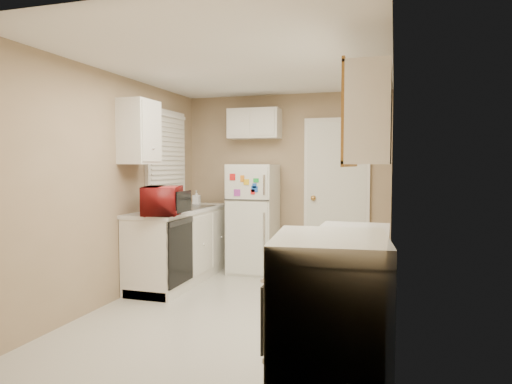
# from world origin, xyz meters

# --- Properties ---
(floor) EXTENTS (3.80, 3.80, 0.00)m
(floor) POSITION_xyz_m (0.00, 0.00, 0.00)
(floor) COLOR beige
(floor) RESTS_ON ground
(ceiling) EXTENTS (3.80, 3.80, 0.00)m
(ceiling) POSITION_xyz_m (0.00, 0.00, 2.40)
(ceiling) COLOR white
(ceiling) RESTS_ON floor
(wall_left) EXTENTS (3.80, 3.80, 0.00)m
(wall_left) POSITION_xyz_m (-1.40, 0.00, 1.20)
(wall_left) COLOR #9B8467
(wall_left) RESTS_ON floor
(wall_right) EXTENTS (3.80, 3.80, 0.00)m
(wall_right) POSITION_xyz_m (1.40, 0.00, 1.20)
(wall_right) COLOR #9B8467
(wall_right) RESTS_ON floor
(wall_back) EXTENTS (2.80, 2.80, 0.00)m
(wall_back) POSITION_xyz_m (0.00, 1.90, 1.20)
(wall_back) COLOR #9B8467
(wall_back) RESTS_ON floor
(wall_front) EXTENTS (2.80, 2.80, 0.00)m
(wall_front) POSITION_xyz_m (0.00, -1.90, 1.20)
(wall_front) COLOR #9B8467
(wall_front) RESTS_ON floor
(left_counter) EXTENTS (0.60, 1.80, 0.90)m
(left_counter) POSITION_xyz_m (-1.10, 0.90, 0.45)
(left_counter) COLOR silver
(left_counter) RESTS_ON floor
(dishwasher) EXTENTS (0.03, 0.58, 0.72)m
(dishwasher) POSITION_xyz_m (-0.81, 0.30, 0.49)
(dishwasher) COLOR black
(dishwasher) RESTS_ON floor
(sink) EXTENTS (0.54, 0.74, 0.16)m
(sink) POSITION_xyz_m (-1.10, 1.05, 0.86)
(sink) COLOR gray
(sink) RESTS_ON left_counter
(microwave) EXTENTS (0.63, 0.48, 0.37)m
(microwave) POSITION_xyz_m (-0.98, 0.23, 1.05)
(microwave) COLOR maroon
(microwave) RESTS_ON left_counter
(soap_bottle) EXTENTS (0.09, 0.09, 0.19)m
(soap_bottle) POSITION_xyz_m (-1.15, 1.49, 1.00)
(soap_bottle) COLOR silver
(soap_bottle) RESTS_ON left_counter
(window_blinds) EXTENTS (0.10, 0.98, 1.08)m
(window_blinds) POSITION_xyz_m (-1.36, 1.05, 1.60)
(window_blinds) COLOR silver
(window_blinds) RESTS_ON wall_left
(upper_cabinet_left) EXTENTS (0.30, 0.45, 0.70)m
(upper_cabinet_left) POSITION_xyz_m (-1.25, 0.22, 1.80)
(upper_cabinet_left) COLOR silver
(upper_cabinet_left) RESTS_ON wall_left
(refrigerator) EXTENTS (0.60, 0.58, 1.45)m
(refrigerator) POSITION_xyz_m (-0.36, 1.57, 0.72)
(refrigerator) COLOR silver
(refrigerator) RESTS_ON floor
(cabinet_over_fridge) EXTENTS (0.70, 0.30, 0.40)m
(cabinet_over_fridge) POSITION_xyz_m (-0.40, 1.75, 2.00)
(cabinet_over_fridge) COLOR silver
(cabinet_over_fridge) RESTS_ON wall_back
(interior_door) EXTENTS (0.86, 0.06, 2.08)m
(interior_door) POSITION_xyz_m (0.70, 1.86, 1.02)
(interior_door) COLOR silver
(interior_door) RESTS_ON floor
(right_counter) EXTENTS (0.60, 2.00, 0.90)m
(right_counter) POSITION_xyz_m (1.10, -0.80, 0.45)
(right_counter) COLOR silver
(right_counter) RESTS_ON floor
(stove) EXTENTS (0.77, 0.91, 1.02)m
(stove) POSITION_xyz_m (1.07, -1.44, 0.51)
(stove) COLOR silver
(stove) RESTS_ON floor
(upper_cabinet_right) EXTENTS (0.30, 1.20, 0.70)m
(upper_cabinet_right) POSITION_xyz_m (1.25, -0.50, 1.80)
(upper_cabinet_right) COLOR silver
(upper_cabinet_right) RESTS_ON wall_right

